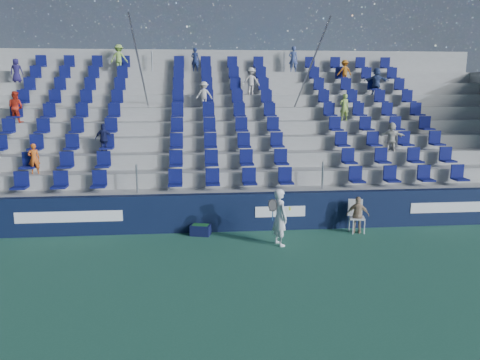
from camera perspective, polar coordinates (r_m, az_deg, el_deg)
name	(u,v)px	position (r m, az deg, el deg)	size (l,w,h in m)	color
ground	(243,267)	(12.04, 0.33, -10.54)	(70.00, 70.00, 0.00)	#2A624B
sponsor_wall	(233,212)	(14.84, -0.89, -3.93)	(24.00, 0.32, 1.20)	#0E1733
grandstand	(223,145)	(19.55, -2.11, 4.26)	(24.00, 8.17, 6.63)	#A2A29D
tennis_player	(280,217)	(13.44, 4.86, -4.53)	(0.69, 0.70, 1.66)	white
line_judge_chair	(356,214)	(15.17, 13.97, -3.99)	(0.54, 0.56, 1.03)	white
line_judge	(358,215)	(15.03, 14.17, -4.15)	(0.68, 0.28, 1.16)	tan
ball_bin	(201,229)	(14.53, -4.83, -6.01)	(0.68, 0.54, 0.34)	#0F1439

